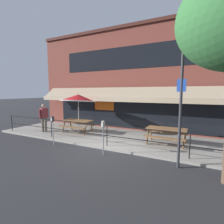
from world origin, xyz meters
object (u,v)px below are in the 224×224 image
object	(u,v)px
patio_umbrella_left	(78,98)
parking_meter_near	(53,122)
picnic_table_left	(78,123)
parking_meter_far	(103,127)
street_sign_pole	(180,110)
picnic_table_centre	(166,132)
pedestrian_walking	(44,116)

from	to	relation	value
patio_umbrella_left	parking_meter_near	bearing A→B (deg)	-81.82
patio_umbrella_left	parking_meter_near	distance (m)	2.63
picnic_table_left	parking_meter_far	size ratio (longest dim) A/B	1.27
picnic_table_left	street_sign_pole	size ratio (longest dim) A/B	0.47
patio_umbrella_left	parking_meter_far	distance (m)	4.15
picnic_table_left	street_sign_pole	distance (m)	6.51
picnic_table_centre	parking_meter_near	distance (m)	5.38
parking_meter_near	street_sign_pole	xyz separation A→B (m)	(5.64, 0.06, 0.82)
picnic_table_centre	street_sign_pole	bearing A→B (deg)	-70.27
picnic_table_left	parking_meter_far	xyz separation A→B (m)	(3.16, -2.37, 0.44)
parking_meter_near	parking_meter_far	size ratio (longest dim) A/B	1.00
picnic_table_left	patio_umbrella_left	size ratio (longest dim) A/B	0.75
parking_meter_far	pedestrian_walking	bearing A→B (deg)	162.17
picnic_table_left	pedestrian_walking	world-z (taller)	pedestrian_walking
picnic_table_centre	pedestrian_walking	world-z (taller)	pedestrian_walking
parking_meter_far	street_sign_pole	xyz separation A→B (m)	(2.83, 0.15, 0.82)
picnic_table_left	pedestrian_walking	xyz separation A→B (m)	(-2.05, -0.69, 0.35)
pedestrian_walking	parking_meter_near	bearing A→B (deg)	-33.57
street_sign_pole	pedestrian_walking	bearing A→B (deg)	169.23
picnic_table_left	parking_meter_near	xyz separation A→B (m)	(0.34, -2.28, 0.44)
picnic_table_left	pedestrian_walking	distance (m)	2.19
street_sign_pole	patio_umbrella_left	bearing A→B (deg)	158.66
patio_umbrella_left	street_sign_pole	size ratio (longest dim) A/B	0.62
parking_meter_far	street_sign_pole	world-z (taller)	street_sign_pole
pedestrian_walking	street_sign_pole	bearing A→B (deg)	-10.77
patio_umbrella_left	street_sign_pole	distance (m)	6.43
parking_meter_near	picnic_table_centre	bearing A→B (deg)	25.27
picnic_table_left	parking_meter_near	distance (m)	2.35
parking_meter_near	parking_meter_far	world-z (taller)	same
parking_meter_far	parking_meter_near	bearing A→B (deg)	178.24
picnic_table_centre	street_sign_pole	size ratio (longest dim) A/B	0.47
pedestrian_walking	street_sign_pole	distance (m)	8.23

